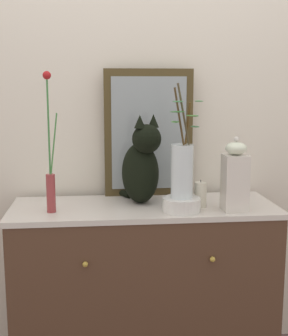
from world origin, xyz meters
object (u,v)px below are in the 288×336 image
Objects in this scene: mirror_leaning at (149,133)px; sideboard at (144,290)px; vase_glass_clear at (182,168)px; bowl_porcelain at (181,205)px; cat_sitting at (141,166)px; candle_pillar at (201,195)px; vase_slim_green at (50,173)px; jar_lidded_porcelain at (235,177)px.

sideboard is at bearing -102.35° from mirror_leaning.
vase_glass_clear is at bearing -39.06° from sideboard.
cat_sitting is at bearing 134.64° from bowl_porcelain.
vase_glass_clear reaches higher than candle_pillar.
vase_slim_green reaches higher than cat_sitting.
jar_lidded_porcelain reaches higher than candle_pillar.
vase_slim_green is 0.70m from candle_pillar.
candle_pillar is at bearing -51.48° from mirror_leaning.
mirror_leaning reaches higher than cat_sitting.
candle_pillar is (0.21, -0.27, -0.26)m from mirror_leaning.
mirror_leaning reaches higher than sideboard.
candle_pillar is (-0.14, 0.07, -0.09)m from jar_lidded_porcelain.
jar_lidded_porcelain is at bearing -23.02° from cat_sitting.
jar_lidded_porcelain is (0.35, -0.34, -0.17)m from mirror_leaning.
jar_lidded_porcelain is at bearing -1.31° from bowl_porcelain.
jar_lidded_porcelain is (0.40, -0.13, 0.58)m from sideboard.
bowl_porcelain is 0.51× the size of jar_lidded_porcelain.
bowl_porcelain is 0.34× the size of vase_glass_clear.
vase_glass_clear reaches higher than bowl_porcelain.
candle_pillar is at bearing -12.57° from sideboard.
sideboard is 0.66m from vase_glass_clear.
sideboard is 2.47× the size of vase_glass_clear.
mirror_leaning is at bearing 108.28° from bowl_porcelain.
vase_slim_green reaches higher than candle_pillar.
mirror_leaning is 1.27× the size of vase_glass_clear.
vase_slim_green is at bearing -169.69° from sideboard.
cat_sitting is 0.85× the size of vase_glass_clear.
sideboard is 9.73× the size of candle_pillar.
cat_sitting is 1.27× the size of jar_lidded_porcelain.
jar_lidded_porcelain is (0.41, -0.17, -0.03)m from cat_sitting.
mirror_leaning is 1.50× the size of cat_sitting.
cat_sitting is 0.31m from candle_pillar.
bowl_porcelain is (0.16, -0.13, 0.46)m from sideboard.
bowl_porcelain is 1.33× the size of candle_pillar.
vase_slim_green is 3.62× the size of bowl_porcelain.
jar_lidded_porcelain reaches higher than sideboard.
jar_lidded_porcelain reaches higher than bowl_porcelain.
cat_sitting is at bearing 101.86° from sideboard.
vase_slim_green reaches higher than vase_glass_clear.
vase_glass_clear is at bearing -73.25° from bowl_porcelain.
sideboard is 0.78m from mirror_leaning.
cat_sitting is 0.69× the size of vase_slim_green.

